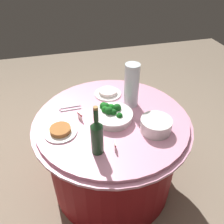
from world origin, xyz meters
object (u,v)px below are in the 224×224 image
at_px(serving_tongs, 70,109).
at_px(label_placard_front, 80,116).
at_px(broccoli_bowl, 112,115).
at_px(wine_bottle, 97,136).
at_px(food_plate_rice, 108,93).
at_px(label_placard_mid, 115,145).
at_px(food_plate_peanuts, 60,131).
at_px(plate_stack, 156,125).
at_px(decorative_fruit_vase, 131,88).

xyz_separation_m(serving_tongs, label_placard_front, (-0.14, -0.06, 0.03)).
height_order(broccoli_bowl, wine_bottle, wine_bottle).
height_order(wine_bottle, food_plate_rice, wine_bottle).
distance_m(wine_bottle, label_placard_mid, 0.15).
relative_size(broccoli_bowl, label_placard_mid, 5.09).
height_order(food_plate_peanuts, label_placard_front, label_placard_front).
relative_size(wine_bottle, serving_tongs, 2.01).
height_order(wine_bottle, label_placard_front, wine_bottle).
distance_m(plate_stack, label_placard_mid, 0.33).
relative_size(label_placard_front, label_placard_mid, 1.00).
relative_size(food_plate_rice, food_plate_peanuts, 1.00).
relative_size(serving_tongs, label_placard_front, 3.03).
distance_m(plate_stack, label_placard_front, 0.53).
relative_size(serving_tongs, label_placard_mid, 3.03).
relative_size(broccoli_bowl, decorative_fruit_vase, 0.82).
bearing_deg(label_placard_mid, decorative_fruit_vase, -29.28).
bearing_deg(label_placard_mid, serving_tongs, 24.95).
bearing_deg(wine_bottle, label_placard_mid, -94.23).
xyz_separation_m(plate_stack, wine_bottle, (-0.09, 0.42, 0.08)).
xyz_separation_m(broccoli_bowl, label_placard_mid, (-0.28, 0.06, -0.01)).
relative_size(broccoli_bowl, food_plate_peanuts, 1.27).
relative_size(decorative_fruit_vase, serving_tongs, 2.04).
xyz_separation_m(broccoli_bowl, wine_bottle, (-0.28, 0.17, 0.09)).
bearing_deg(broccoli_bowl, serving_tongs, 54.64).
bearing_deg(label_placard_front, decorative_fruit_vase, -78.12).
distance_m(decorative_fruit_vase, food_plate_rice, 0.26).
distance_m(broccoli_bowl, plate_stack, 0.31).
xyz_separation_m(wine_bottle, label_placard_mid, (-0.01, -0.11, -0.10)).
distance_m(food_plate_rice, label_placard_mid, 0.62).
bearing_deg(serving_tongs, plate_stack, -125.84).
distance_m(broccoli_bowl, food_plate_rice, 0.33).
bearing_deg(broccoli_bowl, wine_bottle, 149.14).
bearing_deg(food_plate_peanuts, decorative_fruit_vase, -70.52).
bearing_deg(label_placard_mid, food_plate_peanuts, 53.20).
bearing_deg(serving_tongs, decorative_fruit_vase, -96.86).
distance_m(plate_stack, food_plate_rice, 0.55).
bearing_deg(food_plate_peanuts, food_plate_rice, -47.77).
distance_m(decorative_fruit_vase, label_placard_front, 0.43).
distance_m(decorative_fruit_vase, serving_tongs, 0.49).
bearing_deg(decorative_fruit_vase, label_placard_front, 101.88).
xyz_separation_m(broccoli_bowl, food_plate_peanuts, (-0.05, 0.37, -0.03)).
xyz_separation_m(food_plate_peanuts, label_placard_front, (0.11, -0.15, 0.01)).
relative_size(food_plate_peanuts, label_placard_mid, 4.00).
relative_size(plate_stack, decorative_fruit_vase, 0.62).
bearing_deg(serving_tongs, food_plate_rice, -69.14).
height_order(plate_stack, serving_tongs, plate_stack).
height_order(serving_tongs, label_placard_mid, label_placard_mid).
bearing_deg(label_placard_mid, label_placard_front, 25.65).
height_order(food_plate_rice, label_placard_mid, label_placard_mid).
relative_size(broccoli_bowl, food_plate_rice, 1.27).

